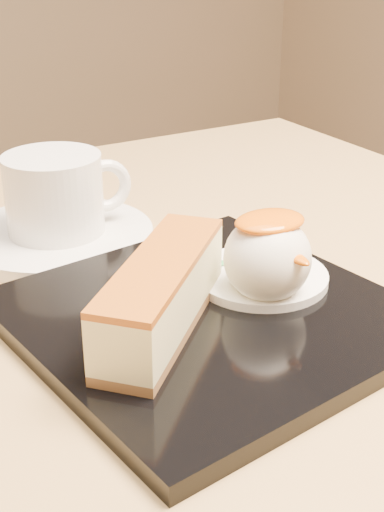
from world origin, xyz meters
TOP-DOWN VIEW (x-y plane):
  - dessert_plate at (0.05, 0.00)m, footprint 0.25×0.25m
  - cheesecake at (0.01, -0.00)m, footprint 0.12×0.12m
  - cream_smear at (0.10, 0.02)m, footprint 0.09×0.09m
  - ice_cream_scoop at (0.09, -0.00)m, footprint 0.06×0.06m
  - mango_sauce at (0.09, -0.00)m, footprint 0.05×0.04m
  - mint_sprig at (0.07, 0.04)m, footprint 0.04×0.03m
  - saucer at (0.01, 0.17)m, footprint 0.15×0.15m
  - coffee_cup at (0.02, 0.17)m, footprint 0.10×0.08m

SIDE VIEW (x-z plane):
  - saucer at x=0.01m, z-range 0.72..0.73m
  - dessert_plate at x=0.05m, z-range 0.72..0.73m
  - cream_smear at x=0.10m, z-range 0.73..0.74m
  - mint_sprig at x=0.07m, z-range 0.74..0.74m
  - cheesecake at x=0.01m, z-range 0.73..0.78m
  - ice_cream_scoop at x=0.09m, z-range 0.73..0.79m
  - coffee_cup at x=0.02m, z-range 0.73..0.79m
  - mango_sauce at x=0.09m, z-range 0.78..0.79m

